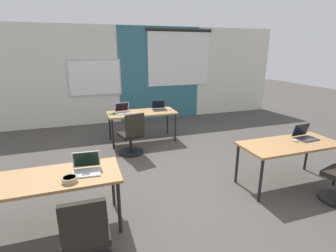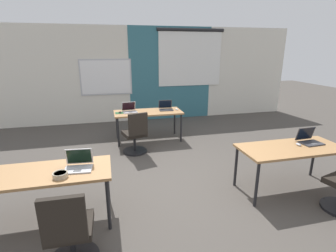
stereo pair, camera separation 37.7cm
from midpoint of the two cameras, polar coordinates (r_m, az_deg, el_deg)
name	(u,v)px [view 1 (the left image)]	position (r m, az deg, el deg)	size (l,w,h in m)	color
ground_plane	(173,183)	(4.37, -1.38, -12.72)	(24.00, 24.00, 0.00)	#47423D
back_wall_assembly	(127,75)	(7.95, -10.50, 11.18)	(10.00, 0.27, 2.80)	silver
desk_near_left	(51,182)	(3.44, -27.68, -11.04)	(1.60, 0.70, 0.72)	#A37547
desk_near_right	(289,147)	(4.44, 23.27, -4.30)	(1.60, 0.70, 0.72)	#A37547
desk_far_center	(142,114)	(6.12, -7.59, 2.56)	(1.60, 0.70, 0.72)	#A37547
laptop_near_right_end	(305,136)	(4.73, 26.23, -1.98)	(0.35, 0.31, 0.23)	#333338
mouse_near_right_end	(296,140)	(4.53, 24.53, -2.98)	(0.06, 0.10, 0.03)	#B2B2B7
laptop_near_left_inner	(86,168)	(3.35, -20.91, -8.80)	(0.35, 0.31, 0.23)	#B7B7BC
chair_near_left_inner	(87,241)	(2.87, -21.54, -22.91)	(0.52, 0.54, 0.92)	black
laptop_far_left	(123,111)	(6.08, -11.75, 3.32)	(0.36, 0.33, 0.23)	#B7B7BC
mousepad_far_left	(114,114)	(6.02, -13.79, 2.58)	(0.22, 0.19, 0.00)	#23512D
mouse_far_left	(114,113)	(6.02, -13.80, 2.76)	(0.06, 0.10, 0.03)	black
chair_far_left	(132,137)	(5.43, -10.05, -2.56)	(0.53, 0.59, 0.92)	black
laptop_far_right	(159,108)	(6.27, -3.70, 4.04)	(0.35, 0.32, 0.23)	#333338
mouse_far_right	(170,109)	(6.27, -1.27, 3.77)	(0.08, 0.11, 0.03)	silver
snack_bowl	(69,179)	(3.20, -24.38, -10.76)	(0.18, 0.18, 0.06)	tan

